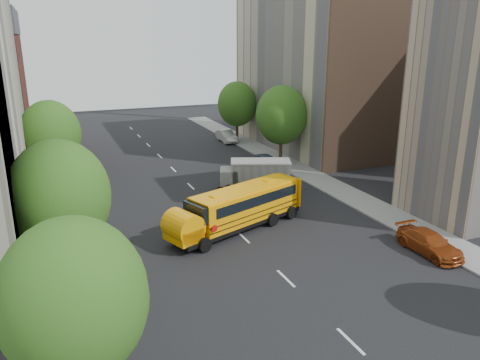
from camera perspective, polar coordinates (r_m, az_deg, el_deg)
ground at (r=32.90m, az=-0.96°, el=-5.69°), size 120.00×120.00×0.00m
sidewalk_left at (r=35.55m, az=-21.69°, el=-5.07°), size 3.00×80.00×0.12m
sidewalk_right at (r=42.15m, az=11.15°, el=-0.76°), size 3.00×80.00×0.12m
lane_markings at (r=41.79m, az=-6.03°, el=-0.76°), size 0.15×64.00×0.01m
building_right_far at (r=56.47m, az=8.78°, el=13.07°), size 10.00×22.00×18.00m
building_right_sidewall at (r=47.42m, az=15.78°, el=11.92°), size 10.10×0.30×18.00m
street_tree_0 at (r=16.35m, az=-19.60°, el=-13.59°), size 4.80×4.80×7.41m
street_tree_1 at (r=25.44m, az=-21.14°, el=-1.90°), size 5.12×5.12×7.90m
street_tree_2 at (r=42.96m, az=-22.08°, el=5.21°), size 4.99×4.99×7.71m
street_tree_4 at (r=48.29m, az=5.08°, el=7.87°), size 5.25×5.25×8.10m
street_tree_5 at (r=59.12m, az=-0.36°, el=9.24°), size 4.86×4.86×7.51m
school_bus at (r=31.81m, az=-0.42°, el=-3.35°), size 10.48×5.84×2.92m
safari_truck at (r=40.02m, az=1.89°, el=0.64°), size 6.62×4.34×2.68m
parked_car_0 at (r=23.64m, az=-16.15°, el=-14.19°), size 2.09×4.33×1.43m
parked_car_1 at (r=38.13m, az=-19.08°, el=-2.36°), size 1.79×4.12×1.32m
parked_car_2 at (r=49.26m, az=-19.16°, el=2.02°), size 2.48×5.37×1.49m
parked_car_3 at (r=31.04m, az=22.09°, el=-7.13°), size 1.87×4.57×1.33m
parked_car_4 at (r=47.10m, az=3.28°, el=2.25°), size 1.75×4.24×1.44m
parked_car_5 at (r=59.36m, az=-1.65°, el=5.38°), size 1.65×4.50×1.47m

